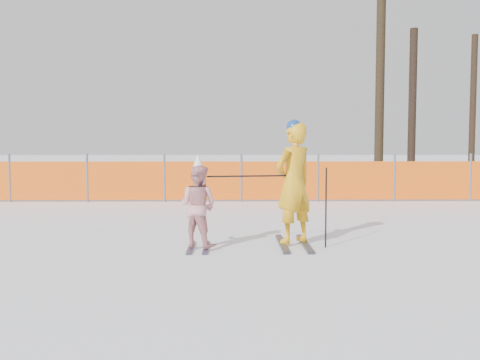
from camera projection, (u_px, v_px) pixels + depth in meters
ground at (241, 256)px, 7.24m from camera, size 120.00×120.00×0.00m
adult at (294, 183)px, 7.96m from camera, size 0.78×1.39×1.88m
child at (198, 205)px, 7.71m from camera, size 0.72×0.92×1.38m
ski_poles at (286, 192)px, 7.80m from camera, size 1.75×0.24×1.18m
safety_fence at (183, 180)px, 13.88m from camera, size 17.08×0.06×1.25m
tree_trunks at (410, 99)px, 17.87m from camera, size 3.80×1.23×6.74m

